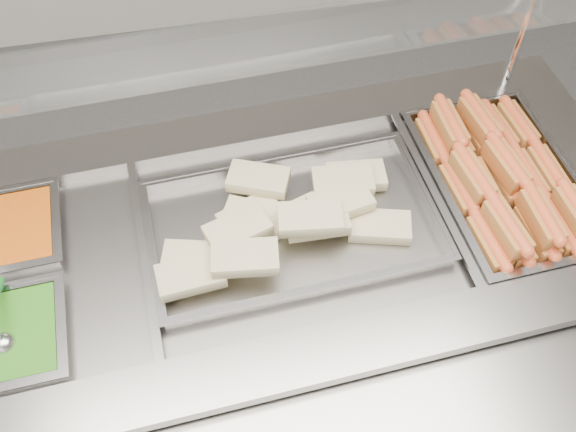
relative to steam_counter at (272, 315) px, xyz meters
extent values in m
cube|color=gray|center=(0.00, 0.00, -0.01)|extent=(1.95, 0.90, 0.92)
cube|color=gray|center=(0.02, -0.37, 0.46)|extent=(2.00, 0.24, 0.03)
cube|color=gray|center=(-0.02, 0.37, 0.46)|extent=(2.00, 0.24, 0.03)
cube|color=black|center=(0.00, 0.00, 0.34)|extent=(1.75, 0.69, 0.02)
cube|color=gray|center=(0.46, 0.02, 0.47)|extent=(0.05, 0.60, 0.01)
cube|color=gray|center=(-0.32, -0.02, 0.47)|extent=(0.05, 0.60, 0.01)
cylinder|color=silver|center=(0.81, 0.39, 0.71)|extent=(0.03, 0.03, 0.47)
cube|color=silver|center=(-0.01, 0.22, 0.88)|extent=(1.76, 0.40, 0.09)
cube|color=#9A5C20|center=(0.54, -0.16, 0.46)|extent=(0.07, 0.16, 0.06)
cylinder|color=red|center=(0.54, -0.16, 0.48)|extent=(0.05, 0.18, 0.03)
cube|color=#9A5C20|center=(0.53, 0.03, 0.46)|extent=(0.07, 0.16, 0.06)
cylinder|color=red|center=(0.53, 0.03, 0.48)|extent=(0.05, 0.18, 0.03)
cube|color=#9A5C20|center=(0.52, 0.21, 0.46)|extent=(0.06, 0.16, 0.06)
cylinder|color=red|center=(0.52, 0.21, 0.48)|extent=(0.04, 0.18, 0.03)
cube|color=#9A5C20|center=(0.60, -0.15, 0.46)|extent=(0.06, 0.16, 0.06)
cylinder|color=red|center=(0.60, -0.15, 0.48)|extent=(0.04, 0.18, 0.03)
cube|color=#9A5C20|center=(0.59, 0.03, 0.46)|extent=(0.06, 0.16, 0.06)
cylinder|color=red|center=(0.59, 0.03, 0.48)|extent=(0.04, 0.18, 0.03)
cube|color=#9A5C20|center=(0.58, 0.22, 0.46)|extent=(0.06, 0.16, 0.06)
cylinder|color=red|center=(0.58, 0.22, 0.48)|extent=(0.04, 0.18, 0.03)
cube|color=#9A5C20|center=(0.67, -0.15, 0.46)|extent=(0.06, 0.16, 0.06)
cylinder|color=red|center=(0.67, -0.15, 0.48)|extent=(0.04, 0.18, 0.03)
cube|color=#9A5C20|center=(0.66, 0.04, 0.46)|extent=(0.06, 0.16, 0.06)
cylinder|color=red|center=(0.66, 0.04, 0.48)|extent=(0.04, 0.18, 0.03)
cube|color=#9A5C20|center=(0.65, 0.22, 0.46)|extent=(0.06, 0.16, 0.06)
cylinder|color=red|center=(0.65, 0.22, 0.48)|extent=(0.04, 0.18, 0.03)
cube|color=#9A5C20|center=(0.74, -0.15, 0.46)|extent=(0.06, 0.16, 0.06)
cylinder|color=red|center=(0.74, -0.15, 0.48)|extent=(0.04, 0.18, 0.03)
cube|color=#9A5C20|center=(0.73, 0.04, 0.46)|extent=(0.06, 0.16, 0.06)
cylinder|color=red|center=(0.73, 0.04, 0.48)|extent=(0.04, 0.18, 0.03)
cube|color=#9A5C20|center=(0.72, 0.22, 0.46)|extent=(0.07, 0.16, 0.06)
cylinder|color=red|center=(0.72, 0.22, 0.48)|extent=(0.05, 0.18, 0.03)
cube|color=#9A5C20|center=(0.79, 0.04, 0.46)|extent=(0.06, 0.16, 0.06)
cylinder|color=red|center=(0.79, 0.04, 0.48)|extent=(0.04, 0.18, 0.03)
cube|color=#9A5C20|center=(0.78, 0.23, 0.46)|extent=(0.07, 0.16, 0.06)
cylinder|color=red|center=(0.78, 0.23, 0.48)|extent=(0.05, 0.18, 0.03)
cube|color=#9A5C20|center=(0.57, -0.15, 0.51)|extent=(0.07, 0.16, 0.06)
cylinder|color=red|center=(0.57, -0.15, 0.54)|extent=(0.05, 0.18, 0.03)
cube|color=#9A5C20|center=(0.55, 0.03, 0.51)|extent=(0.07, 0.16, 0.06)
cylinder|color=red|center=(0.55, 0.03, 0.54)|extent=(0.05, 0.18, 0.03)
cube|color=#9A5C20|center=(0.56, 0.22, 0.51)|extent=(0.06, 0.16, 0.06)
cylinder|color=red|center=(0.56, 0.22, 0.54)|extent=(0.04, 0.18, 0.03)
cube|color=#9A5C20|center=(0.67, -0.14, 0.51)|extent=(0.06, 0.16, 0.06)
cylinder|color=red|center=(0.67, -0.14, 0.54)|extent=(0.04, 0.18, 0.03)
cube|color=#9A5C20|center=(0.66, 0.04, 0.51)|extent=(0.08, 0.16, 0.06)
cylinder|color=red|center=(0.66, 0.04, 0.54)|extent=(0.06, 0.18, 0.03)
cube|color=#9A5C20|center=(0.65, 0.22, 0.51)|extent=(0.08, 0.16, 0.06)
cylinder|color=red|center=(0.65, 0.22, 0.54)|extent=(0.06, 0.18, 0.03)
cube|color=tan|center=(-0.03, 0.04, 0.47)|extent=(0.18, 0.15, 0.03)
cube|color=tan|center=(-0.20, -0.08, 0.47)|extent=(0.18, 0.15, 0.03)
cube|color=tan|center=(-0.20, -0.06, 0.47)|extent=(0.18, 0.13, 0.03)
cube|color=tan|center=(-0.14, -0.07, 0.47)|extent=(0.18, 0.15, 0.03)
cube|color=tan|center=(0.28, -0.05, 0.47)|extent=(0.18, 0.13, 0.03)
cube|color=tan|center=(0.12, 0.03, 0.47)|extent=(0.18, 0.14, 0.03)
cube|color=tan|center=(0.27, 0.12, 0.47)|extent=(0.17, 0.11, 0.03)
cube|color=tan|center=(-0.04, 0.04, 0.47)|extent=(0.18, 0.15, 0.03)
cube|color=tan|center=(0.12, -0.03, 0.50)|extent=(0.16, 0.09, 0.03)
cube|color=tan|center=(0.22, 0.08, 0.50)|extent=(0.17, 0.11, 0.03)
cube|color=tan|center=(0.19, 0.01, 0.51)|extent=(0.17, 0.12, 0.03)
cube|color=tan|center=(-0.08, -0.01, 0.50)|extent=(0.18, 0.14, 0.03)
cube|color=tan|center=(0.00, 0.13, 0.51)|extent=(0.18, 0.14, 0.03)
cube|color=tan|center=(-0.21, -0.13, 0.50)|extent=(0.17, 0.10, 0.03)
cube|color=tan|center=(0.10, -0.04, 0.53)|extent=(0.17, 0.11, 0.03)
cube|color=tan|center=(-0.08, -0.12, 0.53)|extent=(0.17, 0.11, 0.03)
sphere|color=silver|center=(-0.64, -0.21, 0.48)|extent=(0.06, 0.06, 0.06)
camera|label=1|loc=(-0.14, -0.96, 1.80)|focal=40.00mm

